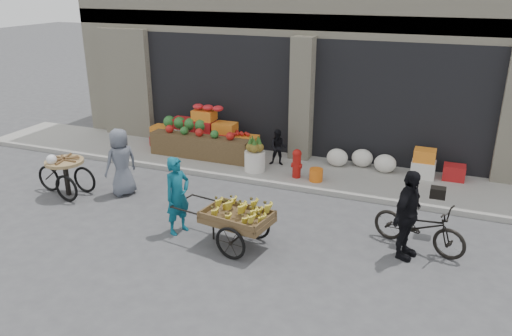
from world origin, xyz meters
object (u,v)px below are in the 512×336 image
at_px(pineapple_bin, 255,161).
at_px(seated_person, 278,148).
at_px(vendor_woman, 177,196).
at_px(banana_cart, 235,215).
at_px(vendor_grey, 121,162).
at_px(cyclist, 407,215).
at_px(bicycle, 419,226).
at_px(fire_hydrant, 297,162).
at_px(orange_bucket, 316,175).
at_px(tricycle_cart, 65,172).

distance_m(pineapple_bin, seated_person, 0.75).
xyz_separation_m(seated_person, vendor_woman, (-0.64, -3.94, 0.18)).
distance_m(banana_cart, vendor_grey, 3.55).
distance_m(seated_person, vendor_woman, 3.99).
bearing_deg(cyclist, vendor_woman, 117.15).
xyz_separation_m(pineapple_bin, bicycle, (4.10, -2.28, 0.08)).
bearing_deg(vendor_grey, fire_hydrant, 147.79).
height_order(pineapple_bin, orange_bucket, pineapple_bin).
xyz_separation_m(vendor_woman, bicycle, (4.34, 1.05, -0.31)).
relative_size(banana_cart, tricycle_cart, 1.51).
distance_m(banana_cart, vendor_woman, 1.25).
bearing_deg(vendor_grey, vendor_woman, 87.46).
distance_m(fire_hydrant, cyclist, 3.86).
bearing_deg(tricycle_cart, pineapple_bin, 40.88).
height_order(pineapple_bin, tricycle_cart, tricycle_cart).
distance_m(orange_bucket, bicycle, 3.32).
relative_size(orange_bucket, cyclist, 0.20).
height_order(seated_person, vendor_woman, vendor_woman).
bearing_deg(vendor_grey, banana_cart, 95.42).
xyz_separation_m(seated_person, banana_cart, (0.60, -4.04, 0.04)).
xyz_separation_m(pineapple_bin, banana_cart, (1.00, -3.44, 0.26)).
bearing_deg(cyclist, bicycle, -8.39).
xyz_separation_m(seated_person, vendor_grey, (-2.74, -2.82, 0.19)).
height_order(pineapple_bin, vendor_woman, vendor_woman).
distance_m(seated_person, bicycle, 4.69).
distance_m(tricycle_cart, vendor_grey, 1.27).
distance_m(pineapple_bin, cyclist, 4.76).
xyz_separation_m(tricycle_cart, bicycle, (7.58, 0.44, -0.11)).
height_order(banana_cart, vendor_grey, vendor_grey).
distance_m(orange_bucket, cyclist, 3.50).
relative_size(vendor_grey, cyclist, 0.95).
xyz_separation_m(banana_cart, tricycle_cart, (-4.48, 0.71, -0.06)).
bearing_deg(tricycle_cart, cyclist, 3.18).
height_order(orange_bucket, tricycle_cart, tricycle_cart).
distance_m(pineapple_bin, fire_hydrant, 1.11).
height_order(tricycle_cart, bicycle, tricycle_cart).
bearing_deg(fire_hydrant, bicycle, -36.62).
distance_m(orange_bucket, banana_cart, 3.41).
xyz_separation_m(fire_hydrant, seated_person, (-0.70, 0.65, 0.08)).
bearing_deg(bicycle, orange_bucket, 67.09).
xyz_separation_m(orange_bucket, bicycle, (2.50, -2.18, 0.18)).
height_order(vendor_grey, cyclist, cyclist).
distance_m(pineapple_bin, orange_bucket, 1.61).
bearing_deg(tricycle_cart, fire_hydrant, 33.11).
distance_m(seated_person, vendor_grey, 3.93).
height_order(orange_bucket, vendor_grey, vendor_grey).
relative_size(seated_person, vendor_grey, 0.60).
height_order(seated_person, banana_cart, seated_person).
relative_size(orange_bucket, banana_cart, 0.15).
height_order(orange_bucket, banana_cart, banana_cart).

